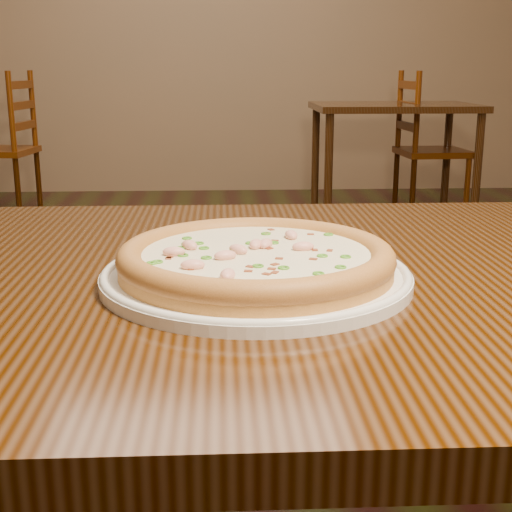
{
  "coord_description": "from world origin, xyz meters",
  "views": [
    {
      "loc": [
        0.16,
        -1.24,
        0.98
      ],
      "look_at": [
        0.2,
        -0.51,
        0.78
      ],
      "focal_mm": 50.0,
      "sensor_mm": 36.0,
      "label": 1
    }
  ],
  "objects_px": {
    "plate": "(256,275)",
    "chair_c": "(424,151)",
    "bg_table_right": "(394,119)",
    "chair_b": "(7,150)",
    "hero_table": "(354,348)",
    "pizza": "(256,259)"
  },
  "relations": [
    {
      "from": "plate",
      "to": "bg_table_right",
      "type": "height_order",
      "value": "plate"
    },
    {
      "from": "hero_table",
      "to": "chair_c",
      "type": "bearing_deg",
      "value": 72.96
    },
    {
      "from": "plate",
      "to": "chair_b",
      "type": "height_order",
      "value": "chair_b"
    },
    {
      "from": "plate",
      "to": "chair_c",
      "type": "xyz_separation_m",
      "value": [
        1.3,
        3.89,
        -0.32
      ]
    },
    {
      "from": "plate",
      "to": "pizza",
      "type": "bearing_deg",
      "value": -154.67
    },
    {
      "from": "bg_table_right",
      "to": "hero_table",
      "type": "bearing_deg",
      "value": -104.12
    },
    {
      "from": "hero_table",
      "to": "pizza",
      "type": "height_order",
      "value": "pizza"
    },
    {
      "from": "pizza",
      "to": "chair_b",
      "type": "bearing_deg",
      "value": 109.56
    },
    {
      "from": "plate",
      "to": "chair_c",
      "type": "height_order",
      "value": "chair_c"
    },
    {
      "from": "plate",
      "to": "pizza",
      "type": "height_order",
      "value": "pizza"
    },
    {
      "from": "plate",
      "to": "chair_b",
      "type": "relative_size",
      "value": 0.35
    },
    {
      "from": "hero_table",
      "to": "bg_table_right",
      "type": "relative_size",
      "value": 1.2
    },
    {
      "from": "hero_table",
      "to": "plate",
      "type": "xyz_separation_m",
      "value": [
        -0.12,
        -0.05,
        0.11
      ]
    },
    {
      "from": "bg_table_right",
      "to": "chair_b",
      "type": "xyz_separation_m",
      "value": [
        -2.5,
        0.33,
        -0.22
      ]
    },
    {
      "from": "plate",
      "to": "bg_table_right",
      "type": "relative_size",
      "value": 0.33
    },
    {
      "from": "plate",
      "to": "chair_c",
      "type": "relative_size",
      "value": 0.35
    },
    {
      "from": "hero_table",
      "to": "bg_table_right",
      "type": "bearing_deg",
      "value": 75.88
    },
    {
      "from": "pizza",
      "to": "chair_c",
      "type": "xyz_separation_m",
      "value": [
        1.3,
        3.89,
        -0.34
      ]
    },
    {
      "from": "bg_table_right",
      "to": "chair_c",
      "type": "bearing_deg",
      "value": 29.1
    },
    {
      "from": "hero_table",
      "to": "bg_table_right",
      "type": "height_order",
      "value": "same"
    },
    {
      "from": "chair_c",
      "to": "plate",
      "type": "bearing_deg",
      "value": -108.44
    },
    {
      "from": "chair_b",
      "to": "chair_c",
      "type": "relative_size",
      "value": 1.0
    }
  ]
}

